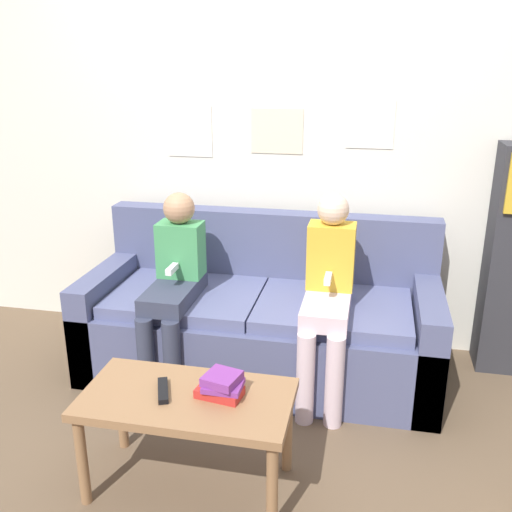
{
  "coord_description": "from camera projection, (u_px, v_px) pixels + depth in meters",
  "views": [
    {
      "loc": [
        0.58,
        -2.36,
        1.7
      ],
      "look_at": [
        0.0,
        0.38,
        0.74
      ],
      "focal_mm": 40.0,
      "sensor_mm": 36.0,
      "label": 1
    }
  ],
  "objects": [
    {
      "name": "couch",
      "position": [
        261.0,
        322.0,
        3.24
      ],
      "size": [
        1.94,
        0.8,
        0.86
      ],
      "color": "#4C5175",
      "rests_on": "ground_plane"
    },
    {
      "name": "person_left",
      "position": [
        174.0,
        281.0,
        3.04
      ],
      "size": [
        0.24,
        0.55,
        1.04
      ],
      "color": "#33384C",
      "rests_on": "ground_plane"
    },
    {
      "name": "coffee_table",
      "position": [
        187.0,
        408.0,
        2.29
      ],
      "size": [
        0.85,
        0.44,
        0.44
      ],
      "color": "#8E6642",
      "rests_on": "ground_plane"
    },
    {
      "name": "wall_back",
      "position": [
        278.0,
        132.0,
        3.36
      ],
      "size": [
        8.0,
        0.07,
        2.6
      ],
      "color": "silver",
      "rests_on": "ground_plane"
    },
    {
      "name": "book_stack",
      "position": [
        221.0,
        386.0,
        2.25
      ],
      "size": [
        0.19,
        0.16,
        0.09
      ],
      "color": "red",
      "rests_on": "coffee_table"
    },
    {
      "name": "tv_remote",
      "position": [
        163.0,
        390.0,
        2.28
      ],
      "size": [
        0.1,
        0.17,
        0.02
      ],
      "rotation": [
        0.0,
        0.0,
        0.38
      ],
      "color": "black",
      "rests_on": "coffee_table"
    },
    {
      "name": "person_right",
      "position": [
        328.0,
        291.0,
        2.88
      ],
      "size": [
        0.24,
        0.55,
        1.07
      ],
      "color": "silver",
      "rests_on": "ground_plane"
    },
    {
      "name": "ground_plane",
      "position": [
        240.0,
        419.0,
        2.85
      ],
      "size": [
        10.0,
        10.0,
        0.0
      ],
      "primitive_type": "plane",
      "color": "brown"
    }
  ]
}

